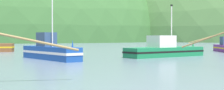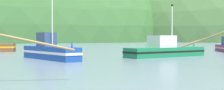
# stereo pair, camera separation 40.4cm
# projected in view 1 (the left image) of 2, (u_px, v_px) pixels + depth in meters

# --- Properties ---
(hill_far_right) EXTENTS (159.94, 127.95, 99.13)m
(hill_far_right) POSITION_uv_depth(u_px,v_px,m) (11.00, 41.00, 169.86)
(hill_far_right) COLOR #386633
(hill_far_right) RESTS_ON ground
(fishing_boat_blue) EXTENTS (6.29, 8.93, 7.95)m
(fishing_boat_blue) POSITION_uv_depth(u_px,v_px,m) (50.00, 51.00, 32.45)
(fishing_boat_blue) COLOR #19479E
(fishing_boat_blue) RESTS_ON ground
(fishing_boat_green) EXTENTS (10.24, 7.09, 5.94)m
(fishing_boat_green) POSITION_uv_depth(u_px,v_px,m) (164.00, 50.00, 36.90)
(fishing_boat_green) COLOR #197A47
(fishing_boat_green) RESTS_ON ground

